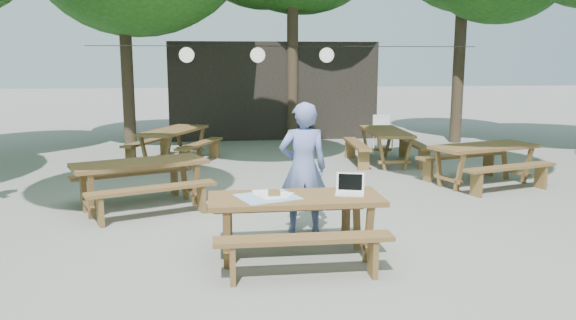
{
  "coord_description": "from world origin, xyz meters",
  "views": [
    {
      "loc": [
        -1.12,
        -6.98,
        2.3
      ],
      "look_at": [
        -0.26,
        -0.06,
        1.05
      ],
      "focal_mm": 35.0,
      "sensor_mm": 36.0,
      "label": 1
    }
  ],
  "objects_px": {
    "picnic_table_nw": "(141,184)",
    "woman": "(303,168)",
    "plastic_chair": "(383,140)",
    "main_picnic_table": "(295,227)"
  },
  "relations": [
    {
      "from": "plastic_chair",
      "to": "woman",
      "type": "bearing_deg",
      "value": -114.62
    },
    {
      "from": "main_picnic_table",
      "to": "picnic_table_nw",
      "type": "xyz_separation_m",
      "value": [
        -2.09,
        2.51,
        0.0
      ]
    },
    {
      "from": "picnic_table_nw",
      "to": "woman",
      "type": "xyz_separation_m",
      "value": [
        2.32,
        -1.51,
        0.49
      ]
    },
    {
      "from": "woman",
      "to": "plastic_chair",
      "type": "xyz_separation_m",
      "value": [
        3.07,
        6.6,
        -0.62
      ]
    },
    {
      "from": "picnic_table_nw",
      "to": "plastic_chair",
      "type": "bearing_deg",
      "value": 20.87
    },
    {
      "from": "picnic_table_nw",
      "to": "woman",
      "type": "relative_size",
      "value": 1.34
    },
    {
      "from": "plastic_chair",
      "to": "main_picnic_table",
      "type": "bearing_deg",
      "value": -113.22
    },
    {
      "from": "main_picnic_table",
      "to": "picnic_table_nw",
      "type": "height_order",
      "value": "same"
    },
    {
      "from": "picnic_table_nw",
      "to": "woman",
      "type": "height_order",
      "value": "woman"
    },
    {
      "from": "woman",
      "to": "picnic_table_nw",
      "type": "bearing_deg",
      "value": -32.77
    }
  ]
}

